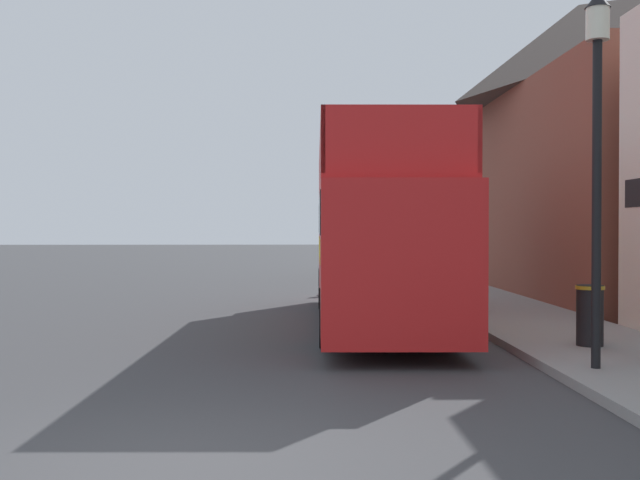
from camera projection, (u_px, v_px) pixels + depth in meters
ground_plane at (270, 286)px, 27.65m from camera, size 144.00×144.00×0.00m
sidewalk at (452, 290)px, 24.82m from camera, size 2.96×108.00×0.14m
brick_terrace_rear at (578, 148)px, 25.58m from camera, size 6.00×18.77×9.75m
tour_bus at (375, 241)px, 16.38m from camera, size 2.71×10.76×3.98m
parked_car_ahead_of_bus at (373, 273)px, 24.46m from camera, size 1.97×4.13×1.39m
lamp_post_nearest at (597, 113)px, 10.46m from camera, size 0.35×0.35×5.27m
lamp_post_second at (457, 184)px, 19.30m from camera, size 0.35×0.35×4.52m
lamp_post_third at (411, 189)px, 28.14m from camera, size 0.35×0.35×5.06m
litter_bin at (590, 314)px, 12.53m from camera, size 0.48×0.48×1.02m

